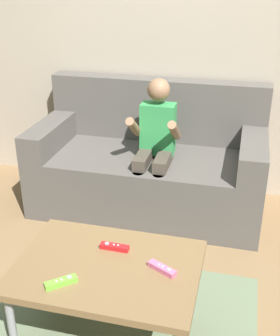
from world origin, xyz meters
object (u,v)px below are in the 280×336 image
object	(u,v)px
couch	(149,166)
game_remote_lime_far_corner	(61,282)
coffee_table	(108,272)
game_remote_pink_near_edge	(162,269)
game_remote_red_center	(114,247)
person_seated_on_couch	(155,144)

from	to	relation	value
couch	game_remote_lime_far_corner	distance (m)	1.55
coffee_table	game_remote_pink_near_edge	xyz separation A→B (m)	(0.25, 0.02, 0.05)
coffee_table	game_remote_red_center	xyz separation A→B (m)	(-0.00, 0.12, 0.05)
couch	person_seated_on_couch	bearing A→B (deg)	-66.62
coffee_table	game_remote_pink_near_edge	distance (m)	0.26
couch	game_remote_pink_near_edge	world-z (taller)	couch
couch	person_seated_on_couch	size ratio (longest dim) A/B	1.65
couch	coffee_table	xyz separation A→B (m)	(0.12, -1.36, 0.09)
person_seated_on_couch	game_remote_pink_near_edge	bearing A→B (deg)	-76.08
couch	game_remote_lime_far_corner	world-z (taller)	couch
coffee_table	game_remote_red_center	distance (m)	0.13
game_remote_pink_near_edge	game_remote_red_center	world-z (taller)	same
game_remote_lime_far_corner	game_remote_red_center	bearing A→B (deg)	63.79
coffee_table	game_remote_lime_far_corner	xyz separation A→B (m)	(-0.15, -0.17, 0.05)
person_seated_on_couch	coffee_table	distance (m)	1.19
game_remote_red_center	game_remote_lime_far_corner	xyz separation A→B (m)	(-0.15, -0.30, 0.00)
game_remote_lime_far_corner	couch	bearing A→B (deg)	88.75
person_seated_on_couch	coffee_table	world-z (taller)	person_seated_on_couch
couch	game_remote_red_center	world-z (taller)	couch
coffee_table	game_remote_lime_far_corner	size ratio (longest dim) A/B	6.48
person_seated_on_couch	game_remote_pink_near_edge	size ratio (longest dim) A/B	7.13
game_remote_red_center	person_seated_on_couch	bearing A→B (deg)	91.80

